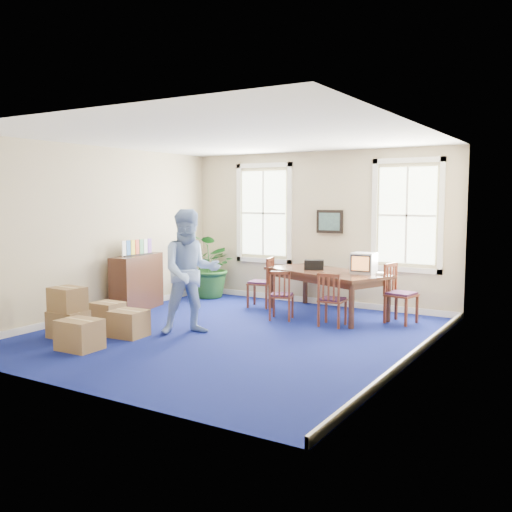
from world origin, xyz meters
The scene contains 25 objects.
floor centered at (0.00, 0.00, 0.00)m, with size 6.50×6.50×0.00m, color navy.
ceiling centered at (0.00, 0.00, 3.20)m, with size 6.50×6.50×0.00m, color white.
wall_back centered at (0.00, 3.25, 1.60)m, with size 6.50×6.50×0.00m, color tan.
wall_front centered at (0.00, -3.25, 1.60)m, with size 6.50×6.50×0.00m, color tan.
wall_left centered at (-3.00, 0.00, 1.60)m, with size 6.50×6.50×0.00m, color tan.
wall_right centered at (3.00, 0.00, 1.60)m, with size 6.50×6.50×0.00m, color tan.
baseboard_back centered at (0.00, 3.22, 0.06)m, with size 6.00×0.04×0.12m, color white.
baseboard_left centered at (-2.97, 0.00, 0.06)m, with size 0.04×6.50×0.12m, color white.
baseboard_right centered at (2.97, 0.00, 0.06)m, with size 0.04×6.50×0.12m, color white.
window_left centered at (-1.30, 3.23, 1.90)m, with size 1.40×0.12×2.20m, color white, non-canonical shape.
window_right centered at (1.90, 3.23, 1.90)m, with size 1.40×0.12×2.20m, color white, non-canonical shape.
wall_picture centered at (0.30, 3.20, 1.75)m, with size 0.58×0.06×0.48m, color black, non-canonical shape.
conference_table centered at (0.65, 2.29, 0.42)m, with size 2.49×1.13×0.85m, color #422418, non-canonical shape.
crt_tv centered at (1.38, 2.34, 1.04)m, with size 0.42×0.45×0.38m, color #B7B7BC, non-canonical shape.
game_console centered at (1.72, 2.29, 0.87)m, with size 0.14×0.18×0.04m, color white.
equipment_bag centered at (0.36, 2.34, 0.94)m, with size 0.37×0.24×0.19m, color black.
chair_near_left centered at (0.14, 1.44, 0.46)m, with size 0.41×0.41×0.92m, color maroon, non-canonical shape.
chair_near_right centered at (1.15, 1.44, 0.47)m, with size 0.42×0.42×0.94m, color maroon, non-canonical shape.
chair_end_left centered at (-0.82, 2.29, 0.51)m, with size 0.46×0.46×1.03m, color maroon, non-canonical shape.
chair_end_right centered at (2.12, 2.29, 0.53)m, with size 0.48×0.48×1.07m, color maroon, non-canonical shape.
man centered at (-0.62, -0.29, 1.03)m, with size 1.00×0.78×2.05m, color #85A5DC.
credenza centered at (-2.75, 0.72, 0.56)m, with size 0.41×1.42×1.12m, color #422418.
brochure_rack centered at (-2.73, 0.72, 1.28)m, with size 0.13×0.75×0.33m, color #99999E, non-canonical shape.
potted_plant centered at (-2.33, 2.66, 0.72)m, with size 1.29×1.13×1.44m, color #1E4F1D.
cardboard_boxes centered at (-1.93, -1.42, 0.43)m, with size 1.50×1.50×0.86m, color olive, non-canonical shape.
Camera 1 is at (5.12, -7.65, 2.23)m, focal length 40.00 mm.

